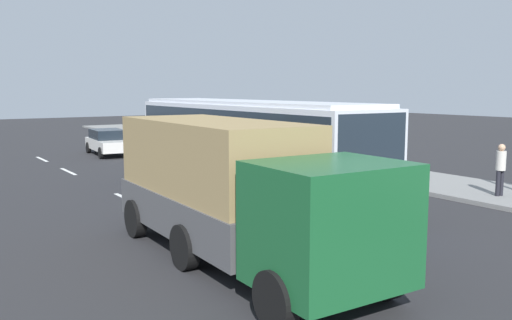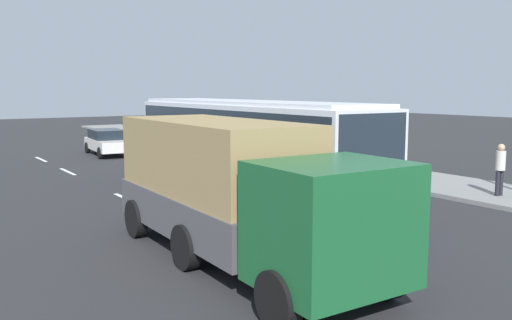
# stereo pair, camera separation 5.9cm
# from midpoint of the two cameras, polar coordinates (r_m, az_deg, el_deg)

# --- Properties ---
(ground_plane) EXTENTS (120.00, 120.00, 0.00)m
(ground_plane) POSITION_cam_midpoint_polar(r_m,az_deg,el_deg) (16.81, -1.65, -5.33)
(ground_plane) COLOR #28282B
(sidewalk_curb) EXTENTS (80.00, 4.00, 0.15)m
(sidewalk_curb) POSITION_cam_midpoint_polar(r_m,az_deg,el_deg) (22.56, 17.26, -2.16)
(sidewalk_curb) COLOR gray
(sidewalk_curb) RESTS_ON ground_plane
(lane_centreline) EXTENTS (23.88, 0.16, 0.01)m
(lane_centreline) POSITION_cam_midpoint_polar(r_m,az_deg,el_deg) (20.36, -15.08, -3.31)
(lane_centreline) COLOR white
(lane_centreline) RESTS_ON ground_plane
(coach_bus) EXTENTS (12.26, 2.95, 3.35)m
(coach_bus) POSITION_cam_midpoint_polar(r_m,az_deg,el_deg) (18.51, -1.27, 2.39)
(coach_bus) COLOR #1E4C9E
(coach_bus) RESTS_ON ground_plane
(cargo_truck) EXTENTS (8.18, 2.81, 3.03)m
(cargo_truck) POSITION_cam_midpoint_polar(r_m,az_deg,el_deg) (11.62, -2.45, -2.86)
(cargo_truck) COLOR #19592D
(cargo_truck) RESTS_ON ground_plane
(car_white_minivan) EXTENTS (4.53, 2.18, 1.44)m
(car_white_minivan) POSITION_cam_midpoint_polar(r_m,az_deg,el_deg) (31.93, -15.49, 1.91)
(car_white_minivan) COLOR white
(car_white_minivan) RESTS_ON ground_plane
(car_blue_saloon) EXTENTS (4.60, 1.94, 1.38)m
(car_blue_saloon) POSITION_cam_midpoint_polar(r_m,az_deg,el_deg) (29.73, -6.45, 1.68)
(car_blue_saloon) COLOR #194799
(car_blue_saloon) RESTS_ON ground_plane
(pedestrian_near_curb) EXTENTS (0.32, 0.32, 1.77)m
(pedestrian_near_curb) POSITION_cam_midpoint_polar(r_m,az_deg,el_deg) (19.87, 24.41, -0.56)
(pedestrian_near_curb) COLOR black
(pedestrian_near_curb) RESTS_ON sidewalk_curb
(pedestrian_at_crossing) EXTENTS (0.32, 0.32, 1.75)m
(pedestrian_at_crossing) POSITION_cam_midpoint_polar(r_m,az_deg,el_deg) (22.71, 12.45, 0.84)
(pedestrian_at_crossing) COLOR #38334C
(pedestrian_at_crossing) RESTS_ON sidewalk_curb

